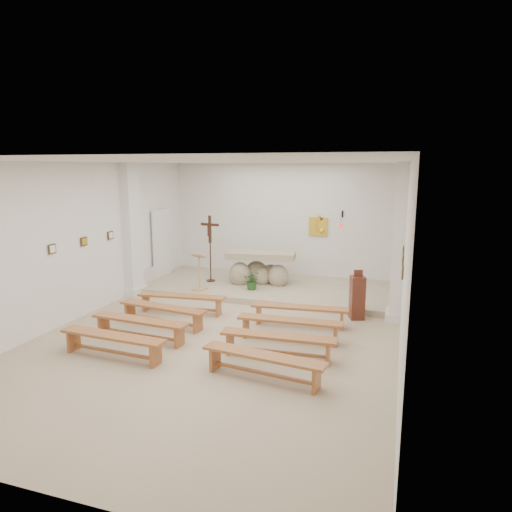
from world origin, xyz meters
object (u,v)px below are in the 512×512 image
(bench_left_front, at_px, (181,300))
(bench_left_fourth, at_px, (113,340))
(altar, at_px, (260,270))
(lectern, at_px, (199,271))
(bench_right_second, at_px, (290,324))
(bench_right_front, at_px, (300,311))
(bench_right_fourth, at_px, (263,361))
(bench_left_third, at_px, (140,324))
(donation_pedestal, at_px, (357,297))
(bench_right_third, at_px, (278,341))
(crucifix_stand, at_px, (210,244))
(bench_left_second, at_px, (162,311))

(bench_left_front, bearing_deg, bench_left_fourth, -96.31)
(altar, relative_size, lectern, 1.94)
(altar, xyz_separation_m, bench_right_second, (1.75, -3.60, -0.20))
(altar, height_order, bench_left_front, altar)
(bench_right_front, relative_size, bench_right_fourth, 1.00)
(bench_left_third, bearing_deg, lectern, 98.48)
(donation_pedestal, relative_size, bench_left_third, 0.54)
(donation_pedestal, distance_m, bench_right_front, 1.43)
(bench_left_third, bearing_deg, bench_right_third, 4.26)
(donation_pedestal, bearing_deg, bench_left_third, -166.11)
(bench_right_front, height_order, bench_right_second, same)
(bench_right_third, xyz_separation_m, bench_left_fourth, (-2.83, -0.90, 0.00))
(altar, xyz_separation_m, bench_right_third, (1.75, -4.50, -0.20))
(lectern, height_order, donation_pedestal, lectern)
(crucifix_stand, xyz_separation_m, bench_left_third, (0.33, -4.28, -0.91))
(bench_right_front, height_order, bench_right_third, same)
(bench_left_second, height_order, bench_left_fourth, same)
(lectern, height_order, bench_left_second, lectern)
(bench_left_front, relative_size, bench_left_second, 1.00)
(altar, xyz_separation_m, crucifix_stand, (-1.42, -0.22, 0.72))
(donation_pedestal, height_order, bench_left_third, donation_pedestal)
(bench_left_second, height_order, bench_right_second, same)
(bench_right_second, bearing_deg, bench_right_third, -92.47)
(lectern, distance_m, bench_left_third, 3.34)
(altar, relative_size, bench_right_fourth, 0.94)
(crucifix_stand, bearing_deg, bench_right_fourth, -49.96)
(bench_left_third, height_order, bench_right_third, same)
(crucifix_stand, height_order, bench_right_third, crucifix_stand)
(lectern, distance_m, donation_pedestal, 4.26)
(bench_right_second, bearing_deg, bench_right_fourth, -92.47)
(crucifix_stand, bearing_deg, bench_left_second, -75.78)
(crucifix_stand, distance_m, bench_right_third, 5.40)
(altar, distance_m, bench_right_fourth, 5.67)
(crucifix_stand, xyz_separation_m, bench_right_fourth, (3.17, -5.17, -0.91))
(bench_right_front, height_order, bench_right_fourth, same)
(bench_left_front, bearing_deg, crucifix_stand, 91.34)
(crucifix_stand, relative_size, bench_left_fourth, 0.90)
(bench_left_third, bearing_deg, bench_left_second, 94.26)
(bench_left_second, distance_m, bench_left_third, 0.90)
(crucifix_stand, distance_m, bench_left_third, 4.39)
(crucifix_stand, height_order, bench_left_second, crucifix_stand)
(crucifix_stand, relative_size, bench_right_third, 0.90)
(donation_pedestal, bearing_deg, bench_left_fourth, -158.05)
(altar, height_order, bench_right_front, altar)
(bench_right_second, bearing_deg, bench_left_second, 177.53)
(altar, height_order, bench_left_fourth, altar)
(bench_right_third, bearing_deg, crucifix_stand, 123.85)
(bench_left_second, height_order, bench_right_fourth, same)
(bench_left_third, bearing_deg, bench_right_second, 21.83)
(bench_right_fourth, bearing_deg, bench_left_third, 170.28)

